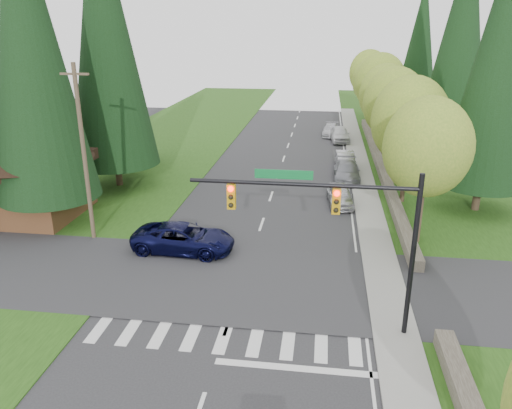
% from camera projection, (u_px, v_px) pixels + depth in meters
% --- Properties ---
extents(ground, '(120.00, 120.00, 0.00)m').
position_uv_depth(ground, '(204.00, 394.00, 16.93)').
color(ground, '#28282B').
rests_on(ground, ground).
extents(grass_east, '(14.00, 110.00, 0.06)m').
position_uv_depth(grass_east, '(459.00, 209.00, 33.89)').
color(grass_east, '#204512').
rests_on(grass_east, ground).
extents(grass_west, '(14.00, 110.00, 0.06)m').
position_uv_depth(grass_west, '(97.00, 192.00, 37.22)').
color(grass_west, '#204512').
rests_on(grass_west, ground).
extents(cross_street, '(120.00, 8.00, 0.10)m').
position_uv_depth(cross_street, '(242.00, 281.00, 24.38)').
color(cross_street, '#28282B').
rests_on(cross_street, ground).
extents(sidewalk_east, '(1.80, 80.00, 0.13)m').
position_uv_depth(sidewalk_east, '(366.00, 195.00, 36.52)').
color(sidewalk_east, gray).
rests_on(sidewalk_east, ground).
extents(curb_east, '(0.20, 80.00, 0.13)m').
position_uv_depth(curb_east, '(354.00, 195.00, 36.63)').
color(curb_east, gray).
rests_on(curb_east, ground).
extents(stone_wall_north, '(0.70, 40.00, 0.70)m').
position_uv_depth(stone_wall_north, '(380.00, 164.00, 43.66)').
color(stone_wall_north, '#4C4438').
rests_on(stone_wall_north, ground).
extents(traffic_signal, '(8.70, 0.37, 6.80)m').
position_uv_depth(traffic_signal, '(340.00, 217.00, 18.87)').
color(traffic_signal, black).
rests_on(traffic_signal, ground).
extents(brown_building, '(8.40, 8.40, 5.40)m').
position_uv_depth(brown_building, '(28.00, 170.00, 31.76)').
color(brown_building, '#4C2D19').
rests_on(brown_building, ground).
extents(utility_pole, '(1.60, 0.24, 10.00)m').
position_uv_depth(utility_pole, '(84.00, 153.00, 27.58)').
color(utility_pole, '#473828').
rests_on(utility_pole, ground).
extents(decid_tree_0, '(4.80, 4.80, 8.37)m').
position_uv_depth(decid_tree_0, '(427.00, 147.00, 26.89)').
color(decid_tree_0, '#38281C').
rests_on(decid_tree_0, ground).
extents(decid_tree_1, '(5.20, 5.20, 8.80)m').
position_uv_depth(decid_tree_1, '(410.00, 120.00, 33.34)').
color(decid_tree_1, '#38281C').
rests_on(decid_tree_1, ground).
extents(decid_tree_2, '(5.00, 5.00, 8.82)m').
position_uv_depth(decid_tree_2, '(394.00, 103.00, 39.84)').
color(decid_tree_2, '#38281C').
rests_on(decid_tree_2, ground).
extents(decid_tree_3, '(5.00, 5.00, 8.55)m').
position_uv_depth(decid_tree_3, '(386.00, 95.00, 46.44)').
color(decid_tree_3, '#38281C').
rests_on(decid_tree_3, ground).
extents(decid_tree_4, '(5.40, 5.40, 9.18)m').
position_uv_depth(decid_tree_4, '(380.00, 83.00, 52.81)').
color(decid_tree_4, '#38281C').
rests_on(decid_tree_4, ground).
extents(decid_tree_5, '(4.80, 4.80, 8.30)m').
position_uv_depth(decid_tree_5, '(372.00, 81.00, 59.54)').
color(decid_tree_5, '#38281C').
rests_on(decid_tree_5, ground).
extents(decid_tree_6, '(5.20, 5.20, 8.86)m').
position_uv_depth(decid_tree_6, '(369.00, 73.00, 65.94)').
color(decid_tree_6, '#38281C').
rests_on(decid_tree_6, ground).
extents(conifer_w_a, '(6.12, 6.12, 19.80)m').
position_uv_depth(conifer_w_a, '(29.00, 44.00, 27.97)').
color(conifer_w_a, '#38281C').
rests_on(conifer_w_a, ground).
extents(conifer_w_b, '(5.44, 5.44, 17.80)m').
position_uv_depth(conifer_w_b, '(23.00, 58.00, 32.43)').
color(conifer_w_b, '#38281C').
rests_on(conifer_w_b, ground).
extents(conifer_w_c, '(6.46, 6.46, 20.80)m').
position_uv_depth(conifer_w_c, '(105.00, 33.00, 35.13)').
color(conifer_w_c, '#38281C').
rests_on(conifer_w_c, ground).
extents(conifer_w_e, '(5.78, 5.78, 18.80)m').
position_uv_depth(conifer_w_e, '(114.00, 44.00, 41.32)').
color(conifer_w_e, '#38281C').
rests_on(conifer_w_e, ground).
extents(conifer_e_a, '(5.44, 5.44, 17.80)m').
position_uv_depth(conifer_e_a, '(499.00, 60.00, 30.45)').
color(conifer_e_a, '#38281C').
rests_on(conifer_e_a, ground).
extents(conifer_e_b, '(6.12, 6.12, 19.80)m').
position_uv_depth(conifer_e_b, '(461.00, 37.00, 43.02)').
color(conifer_e_b, '#38281C').
rests_on(conifer_e_b, ground).
extents(conifer_e_c, '(5.10, 5.10, 16.80)m').
position_uv_depth(conifer_e_c, '(420.00, 48.00, 56.71)').
color(conifer_e_c, '#38281C').
rests_on(conifer_e_c, ground).
extents(suv_navy, '(5.70, 2.82, 1.55)m').
position_uv_depth(suv_navy, '(184.00, 238.00, 27.40)').
color(suv_navy, black).
rests_on(suv_navy, ground).
extents(parked_car_a, '(2.03, 4.22, 1.39)m').
position_uv_depth(parked_car_a, '(340.00, 195.00, 34.59)').
color(parked_car_a, '#B8B9BE').
rests_on(parked_car_a, ground).
extents(parked_car_b, '(2.03, 4.96, 1.44)m').
position_uv_depth(parked_car_b, '(347.00, 171.00, 40.09)').
color(parked_car_b, gray).
rests_on(parked_car_b, ground).
extents(parked_car_c, '(1.92, 4.44, 1.42)m').
position_uv_depth(parked_car_c, '(345.00, 160.00, 43.51)').
color(parked_car_c, '#ACACB1').
rests_on(parked_car_c, ground).
extents(parked_car_d, '(2.33, 4.88, 1.61)m').
position_uv_depth(parked_car_d, '(340.00, 134.00, 53.39)').
color(parked_car_d, silver).
rests_on(parked_car_d, ground).
extents(parked_car_e, '(2.00, 4.48, 1.28)m').
position_uv_depth(parked_car_e, '(331.00, 130.00, 56.22)').
color(parked_car_e, '#B2B3B7').
rests_on(parked_car_e, ground).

